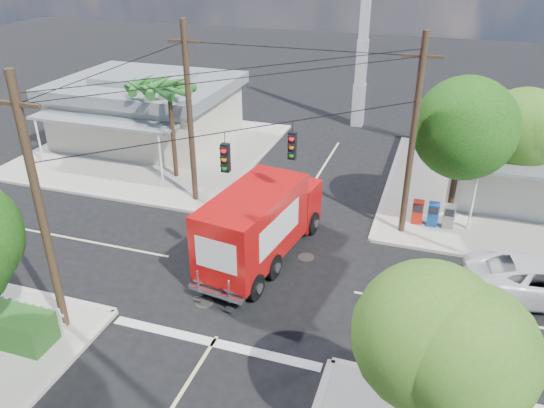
% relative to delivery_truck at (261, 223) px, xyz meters
% --- Properties ---
extents(ground, '(120.00, 120.00, 0.00)m').
position_rel_delivery_truck_xyz_m(ground, '(0.20, -1.18, -1.69)').
color(ground, black).
rests_on(ground, ground).
extents(sidewalk_ne, '(14.12, 14.12, 0.14)m').
position_rel_delivery_truck_xyz_m(sidewalk_ne, '(11.08, 9.70, -1.62)').
color(sidewalk_ne, '#A8A298').
rests_on(sidewalk_ne, ground).
extents(sidewalk_nw, '(14.12, 14.12, 0.14)m').
position_rel_delivery_truck_xyz_m(sidewalk_nw, '(-10.68, 9.70, -1.62)').
color(sidewalk_nw, '#A8A298').
rests_on(sidewalk_nw, ground).
extents(road_markings, '(32.00, 32.00, 0.01)m').
position_rel_delivery_truck_xyz_m(road_markings, '(0.20, -2.65, -1.68)').
color(road_markings, beige).
rests_on(road_markings, ground).
extents(building_nw, '(10.80, 10.20, 4.30)m').
position_rel_delivery_truck_xyz_m(building_nw, '(-11.80, 11.29, 0.53)').
color(building_nw, beige).
rests_on(building_nw, sidewalk_nw).
extents(radio_tower, '(0.80, 0.80, 17.00)m').
position_rel_delivery_truck_xyz_m(radio_tower, '(0.70, 18.82, 3.95)').
color(radio_tower, silver).
rests_on(radio_tower, ground).
extents(tree_ne_front, '(4.21, 4.14, 6.66)m').
position_rel_delivery_truck_xyz_m(tree_ne_front, '(7.41, 5.58, 3.08)').
color(tree_ne_front, '#422D1C').
rests_on(tree_ne_front, sidewalk_ne).
extents(tree_ne_back, '(3.77, 3.66, 5.82)m').
position_rel_delivery_truck_xyz_m(tree_ne_back, '(10.01, 7.78, 2.50)').
color(tree_ne_back, '#422D1C').
rests_on(tree_ne_back, sidewalk_ne).
extents(tree_se, '(3.67, 3.54, 5.62)m').
position_rel_delivery_truck_xyz_m(tree_se, '(7.21, -8.42, 2.35)').
color(tree_se, '#422D1C').
rests_on(tree_se, sidewalk_se).
extents(palm_nw_front, '(3.01, 3.08, 5.59)m').
position_rel_delivery_truck_xyz_m(palm_nw_front, '(-7.30, 6.32, 3.35)').
color(palm_nw_front, '#422D1C').
rests_on(palm_nw_front, sidewalk_nw).
extents(palm_nw_back, '(3.01, 3.08, 5.19)m').
position_rel_delivery_truck_xyz_m(palm_nw_back, '(-9.30, 7.82, 2.98)').
color(palm_nw_back, '#422D1C').
rests_on(palm_nw_back, sidewalk_nw).
extents(utility_poles, '(12.00, 10.68, 9.00)m').
position_rel_delivery_truck_xyz_m(utility_poles, '(-1.39, 0.43, 2.99)').
color(utility_poles, '#473321').
rests_on(utility_poles, ground).
extents(vending_boxes, '(1.90, 0.50, 1.10)m').
position_rel_delivery_truck_xyz_m(vending_boxes, '(6.70, 5.02, -1.00)').
color(vending_boxes, red).
rests_on(vending_boxes, sidewalk_ne).
extents(delivery_truck, '(3.41, 7.92, 3.32)m').
position_rel_delivery_truck_xyz_m(delivery_truck, '(0.00, 0.00, 0.00)').
color(delivery_truck, black).
rests_on(delivery_truck, ground).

